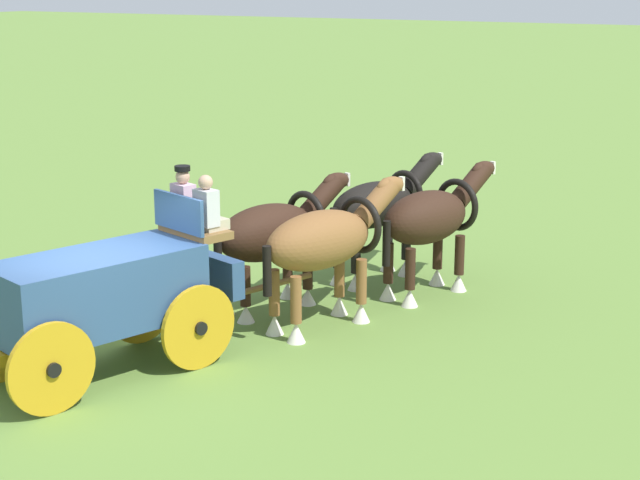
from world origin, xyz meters
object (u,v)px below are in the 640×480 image
at_px(draft_horse_rear_near, 273,234).
at_px(draft_horse_lead_near, 379,208).
at_px(draft_horse_lead_off, 431,219).
at_px(draft_horse_rear_off, 325,242).
at_px(show_wagon, 108,291).

bearing_deg(draft_horse_rear_near, draft_horse_lead_near, -18.19).
xyz_separation_m(draft_horse_rear_near, draft_horse_lead_off, (2.07, -2.05, 0.06)).
distance_m(draft_horse_rear_near, draft_horse_rear_off, 1.30).
relative_size(draft_horse_rear_off, draft_horse_lead_off, 1.05).
height_order(show_wagon, draft_horse_lead_near, show_wagon).
xyz_separation_m(show_wagon, draft_horse_rear_off, (3.27, -1.76, 0.19)).
bearing_deg(draft_horse_lead_near, draft_horse_lead_off, -108.81).
bearing_deg(show_wagon, draft_horse_lead_near, -12.28).
relative_size(show_wagon, draft_horse_rear_off, 1.93).
relative_size(show_wagon, draft_horse_lead_near, 2.02).
relative_size(draft_horse_rear_near, draft_horse_rear_off, 0.98).
xyz_separation_m(draft_horse_rear_off, draft_horse_lead_off, (2.47, -0.81, -0.04)).
relative_size(draft_horse_rear_off, draft_horse_lead_near, 1.05).
xyz_separation_m(draft_horse_rear_off, draft_horse_lead_near, (2.89, 0.42, -0.04)).
xyz_separation_m(draft_horse_lead_near, draft_horse_lead_off, (-0.42, -1.23, 0.00)).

